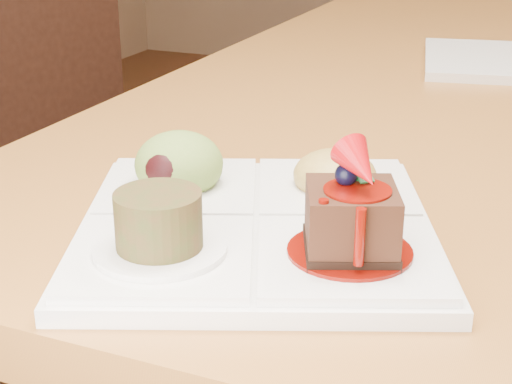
% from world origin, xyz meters
% --- Properties ---
extents(chair_left, '(0.57, 0.57, 0.99)m').
position_xyz_m(chair_left, '(-0.89, -0.07, 0.56)').
color(chair_left, black).
rests_on(chair_left, ground).
extents(sampler_plate, '(0.32, 0.32, 0.10)m').
position_xyz_m(sampler_plate, '(-0.20, -0.73, 0.77)').
color(sampler_plate, silver).
rests_on(sampler_plate, dining_table).
extents(second_plate, '(0.27, 0.27, 0.01)m').
position_xyz_m(second_plate, '(-0.09, -0.09, 0.76)').
color(second_plate, silver).
rests_on(second_plate, dining_table).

